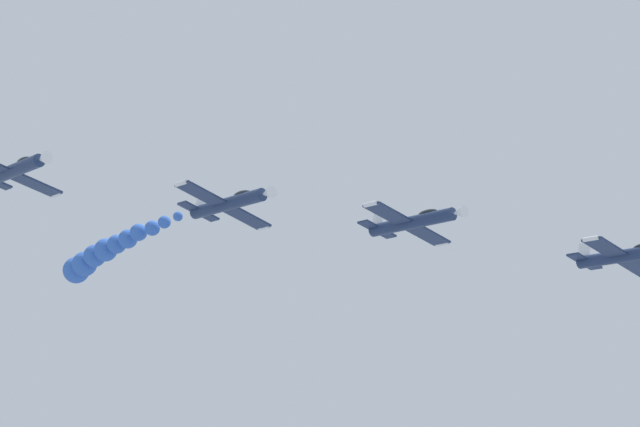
% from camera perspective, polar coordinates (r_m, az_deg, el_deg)
% --- Properties ---
extents(airplane_lead, '(9.42, 10.35, 3.02)m').
position_cam_1_polar(airplane_lead, '(92.78, 16.19, -2.16)').
color(airplane_lead, navy).
extents(airplane_left_inner, '(9.40, 10.35, 3.07)m').
position_cam_1_polar(airplane_left_inner, '(89.42, 5.02, -0.45)').
color(airplane_left_inner, navy).
extents(airplane_right_inner, '(9.34, 10.35, 3.21)m').
position_cam_1_polar(airplane_right_inner, '(88.64, -4.93, 0.55)').
color(airplane_right_inner, navy).
extents(smoke_trail_right_inner, '(3.04, 20.18, 4.13)m').
position_cam_1_polar(smoke_trail_right_inner, '(105.29, -11.75, -2.20)').
color(smoke_trail_right_inner, blue).
extents(airplane_left_outer, '(9.40, 10.35, 3.07)m').
position_cam_1_polar(airplane_left_outer, '(90.61, -16.17, 2.23)').
color(airplane_left_outer, navy).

